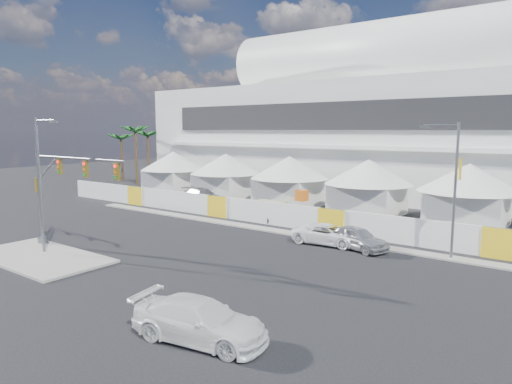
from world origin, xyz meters
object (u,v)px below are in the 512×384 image
Objects in this scene: sedan_silver at (357,238)px; streetlight_curb at (452,181)px; boom_lift at (270,212)px; pickup_near at (200,320)px; traffic_mast at (56,190)px; pickup_curb at (328,234)px; lot_car_c at (202,196)px; streetlight_median at (41,176)px.

streetlight_curb reaches higher than sedan_silver.
streetlight_curb is at bearing -1.57° from boom_lift.
pickup_near is 0.56× the size of traffic_mast.
streetlight_curb reaches higher than pickup_curb.
lot_car_c is 12.95m from boom_lift.
boom_lift is at bearing 56.65° from pickup_curb.
pickup_curb is 19.28m from traffic_mast.
boom_lift is (-10.22, 4.24, 0.07)m from sedan_silver.
traffic_mast reaches higher than pickup_near.
streetlight_median is (0.48, -1.24, 1.08)m from traffic_mast.
pickup_near is 0.99× the size of lot_car_c.
sedan_silver is 16.62m from pickup_near.
streetlight_median reaches higher than boom_lift.
streetlight_curb is at bearing -26.18° from pickup_near.
pickup_curb is 0.59× the size of streetlight_median.
streetlight_curb is at bearing -87.31° from pickup_curb.
lot_car_c is 29.40m from streetlight_curb.
streetlight_curb is at bearing -60.67° from sedan_silver.
streetlight_curb reaches higher than pickup_near.
streetlight_median is 26.40m from streetlight_curb.
pickup_near is 17.81m from streetlight_median.
pickup_near is 0.87× the size of boom_lift.
boom_lift reaches higher than pickup_curb.
pickup_near is (3.04, -16.66, 0.09)m from pickup_curb.
streetlight_median is (6.29, -21.95, 4.42)m from lot_car_c.
pickup_curb is at bearing -0.42° from pickup_near.
traffic_mast is 26.15m from streetlight_curb.
pickup_near reaches higher than pickup_curb.
traffic_mast is at bearing 124.80° from pickup_curb.
sedan_silver is at bearing -8.00° from pickup_near.
boom_lift reaches higher than pickup_near.
lot_car_c is at bearing 105.66° from traffic_mast.
streetlight_curb is (7.96, 1.18, 4.33)m from pickup_curb.
sedan_silver is at bearing -167.76° from streetlight_curb.
pickup_near is 34.19m from lot_car_c.
streetlight_median is (-16.97, 3.10, 4.43)m from pickup_near.
lot_car_c is 23.26m from streetlight_median.
sedan_silver is 0.72× the size of boom_lift.
lot_car_c reaches higher than pickup_near.
sedan_silver is 2.24m from pickup_curb.
sedan_silver is 11.06m from boom_lift.
streetlight_curb is 16.75m from boom_lift.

